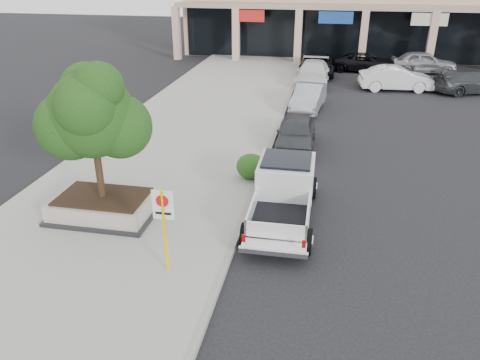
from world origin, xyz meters
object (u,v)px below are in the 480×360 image
at_px(planter, 104,206).
at_px(curb_car_c, 313,73).
at_px(pickup_truck, 283,195).
at_px(lot_car_a, 392,76).
at_px(curb_car_d, 317,64).
at_px(lot_car_c, 471,82).
at_px(no_parking_sign, 164,220).
at_px(lot_car_e, 423,62).
at_px(lot_car_d, 366,62).
at_px(lot_car_b, 396,78).
at_px(planter_tree, 98,114).
at_px(curb_car_b, 309,97).
at_px(curb_car_a, 296,132).

relative_size(planter, curb_car_c, 0.62).
height_order(pickup_truck, lot_car_a, pickup_truck).
xyz_separation_m(curb_car_d, lot_car_c, (9.68, -3.62, -0.03)).
distance_m(no_parking_sign, lot_car_e, 28.98).
relative_size(pickup_truck, lot_car_e, 1.16).
height_order(no_parking_sign, lot_car_d, no_parking_sign).
height_order(curb_car_c, lot_car_b, lot_car_b).
bearing_deg(planter_tree, lot_car_b, 60.62).
height_order(planter_tree, lot_car_a, planter_tree).
relative_size(planter_tree, no_parking_sign, 1.74).
xyz_separation_m(planter, lot_car_d, (9.10, 24.38, 0.19)).
distance_m(planter_tree, no_parking_sign, 4.17).
bearing_deg(planter_tree, planter, -131.03).
height_order(curb_car_d, lot_car_e, lot_car_e).
relative_size(lot_car_d, lot_car_e, 1.04).
xyz_separation_m(planter, no_parking_sign, (2.91, -2.39, 1.16)).
height_order(curb_car_b, lot_car_b, lot_car_b).
distance_m(curb_car_d, lot_car_b, 6.41).
bearing_deg(lot_car_a, curb_car_a, 161.18).
bearing_deg(pickup_truck, curb_car_a, 90.44).
bearing_deg(curb_car_c, lot_car_b, -4.42).
bearing_deg(no_parking_sign, planter, 140.60).
distance_m(pickup_truck, lot_car_e, 24.84).
bearing_deg(lot_car_c, curb_car_a, 118.01).
xyz_separation_m(curb_car_d, lot_car_d, (3.53, 1.61, -0.06)).
bearing_deg(lot_car_d, lot_car_b, -158.77).
xyz_separation_m(curb_car_a, lot_car_c, (9.86, 11.63, 0.01)).
bearing_deg(lot_car_c, lot_car_b, 70.82).
relative_size(planter_tree, lot_car_a, 1.00).
relative_size(curb_car_a, lot_car_d, 0.85).
bearing_deg(curb_car_a, curb_car_d, 88.06).
distance_m(curb_car_a, lot_car_b, 12.62).
bearing_deg(planter, curb_car_b, 67.75).
bearing_deg(lot_car_b, lot_car_c, -93.32).
distance_m(planter, lot_car_c, 24.48).
bearing_deg(lot_car_c, planter_tree, 119.81).
bearing_deg(lot_car_a, no_parking_sign, 165.03).
bearing_deg(curb_car_a, lot_car_e, 64.19).
xyz_separation_m(curb_car_a, lot_car_e, (7.85, 17.15, 0.10)).
distance_m(lot_car_c, lot_car_e, 5.88).
xyz_separation_m(lot_car_a, lot_car_c, (4.67, -0.69, 0.02)).
relative_size(curb_car_d, lot_car_b, 1.16).
bearing_deg(pickup_truck, curb_car_d, 89.13).
xyz_separation_m(no_parking_sign, lot_car_e, (10.32, 27.07, -0.84)).
bearing_deg(planter, pickup_truck, 10.96).
distance_m(pickup_truck, lot_car_a, 19.45).
xyz_separation_m(planter, curb_car_a, (5.38, 7.52, 0.22)).
bearing_deg(lot_car_c, lot_car_e, -1.62).
height_order(curb_car_c, lot_car_d, curb_car_c).
height_order(curb_car_a, curb_car_b, curb_car_a).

